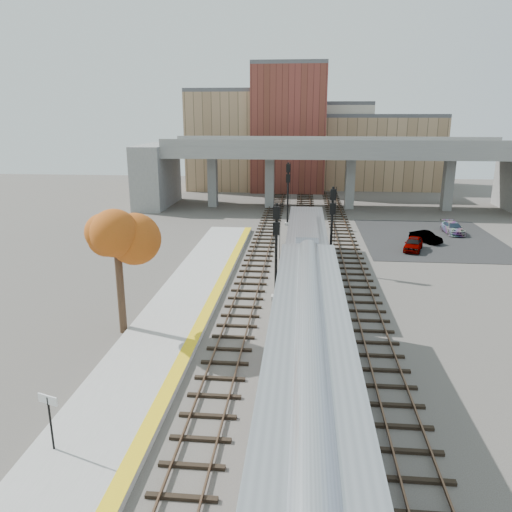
% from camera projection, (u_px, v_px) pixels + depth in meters
% --- Properties ---
extents(ground, '(160.00, 160.00, 0.00)m').
position_uv_depth(ground, '(287.00, 358.00, 26.56)').
color(ground, '#47423D').
rests_on(ground, ground).
extents(platform, '(4.50, 60.00, 0.35)m').
position_uv_depth(platform, '(154.00, 350.00, 27.17)').
color(platform, '#9E9E99').
rests_on(platform, ground).
extents(yellow_strip, '(0.70, 60.00, 0.01)m').
position_uv_depth(yellow_strip, '(188.00, 348.00, 26.95)').
color(yellow_strip, yellow).
rests_on(yellow_strip, platform).
extents(tracks, '(10.70, 95.00, 0.25)m').
position_uv_depth(tracks, '(305.00, 282.00, 38.43)').
color(tracks, black).
rests_on(tracks, ground).
extents(overpass, '(54.00, 12.00, 9.50)m').
position_uv_depth(overpass, '(335.00, 166.00, 67.62)').
color(overpass, slate).
rests_on(overpass, ground).
extents(buildings_far, '(43.00, 21.00, 20.60)m').
position_uv_depth(buildings_far, '(308.00, 142.00, 88.04)').
color(buildings_far, tan).
rests_on(buildings_far, ground).
extents(parking_lot, '(14.00, 18.00, 0.04)m').
position_uv_depth(parking_lot, '(430.00, 239.00, 52.11)').
color(parking_lot, black).
rests_on(parking_lot, ground).
extents(locomotive, '(3.02, 19.05, 4.10)m').
position_uv_depth(locomotive, '(306.00, 249.00, 39.44)').
color(locomotive, '#A8AAB2').
rests_on(locomotive, ground).
extents(coach, '(3.03, 25.00, 5.00)m').
position_uv_depth(coach, '(308.00, 399.00, 17.65)').
color(coach, '#A8AAB2').
rests_on(coach, ground).
extents(signal_mast_near, '(0.60, 0.64, 6.81)m').
position_uv_depth(signal_mast_near, '(276.00, 254.00, 34.04)').
color(signal_mast_near, '#9E9E99').
rests_on(signal_mast_near, ground).
extents(signal_mast_mid, '(0.60, 0.64, 7.03)m').
position_uv_depth(signal_mast_mid, '(331.00, 231.00, 40.15)').
color(signal_mast_mid, '#9E9E99').
rests_on(signal_mast_mid, ground).
extents(signal_mast_far, '(0.60, 0.64, 7.26)m').
position_uv_depth(signal_mast_far, '(288.00, 194.00, 57.52)').
color(signal_mast_far, '#9E9E99').
rests_on(signal_mast_far, ground).
extents(station_sign, '(0.87, 0.33, 2.27)m').
position_uv_depth(station_sign, '(49.00, 411.00, 18.40)').
color(station_sign, black).
rests_on(station_sign, platform).
extents(tree, '(3.60, 3.60, 7.83)m').
position_uv_depth(tree, '(116.00, 238.00, 28.20)').
color(tree, '#382619').
rests_on(tree, ground).
extents(car_a, '(2.62, 4.11, 1.30)m').
position_uv_depth(car_a, '(413.00, 244.00, 47.35)').
color(car_a, '#99999E').
rests_on(car_a, parking_lot).
extents(car_b, '(3.00, 3.46, 1.13)m').
position_uv_depth(car_b, '(426.00, 237.00, 50.37)').
color(car_b, '#99999E').
rests_on(car_b, parking_lot).
extents(car_c, '(1.96, 4.33, 1.23)m').
position_uv_depth(car_c, '(453.00, 228.00, 54.11)').
color(car_c, '#99999E').
rests_on(car_c, parking_lot).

